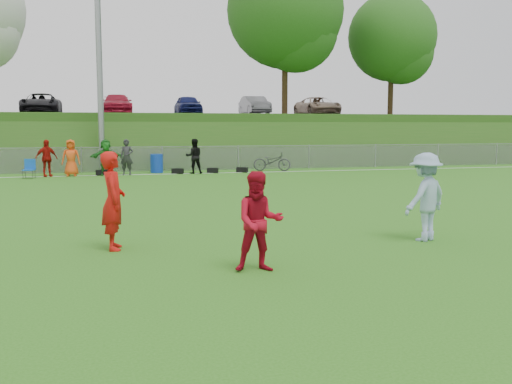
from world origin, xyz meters
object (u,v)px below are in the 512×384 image
object	(u,v)px
player_red_left	(113,201)
player_red_center	(259,222)
recycling_bin	(157,163)
bicycle	(272,161)
frisbee	(436,194)
player_blue	(425,197)

from	to	relation	value
player_red_left	player_red_center	world-z (taller)	player_red_left
player_red_center	recycling_bin	xyz separation A→B (m)	(0.06, 20.02, -0.34)
recycling_bin	bicycle	xyz separation A→B (m)	(5.86, -0.39, 0.04)
player_red_center	bicycle	distance (m)	20.50
player_red_center	bicycle	xyz separation A→B (m)	(5.91, 19.63, -0.30)
player_red_center	bicycle	size ratio (longest dim) A/B	0.83
frisbee	recycling_bin	xyz separation A→B (m)	(-4.36, 17.99, -0.42)
player_blue	bicycle	xyz separation A→B (m)	(2.05, 18.09, -0.38)
player_red_center	player_blue	bearing A→B (deg)	29.17
player_red_left	frisbee	distance (m)	6.63
recycling_bin	player_red_left	bearing A→B (deg)	-97.27
player_red_center	player_blue	size ratio (longest dim) A/B	0.90
player_blue	recycling_bin	distance (m)	18.87
recycling_bin	player_red_center	bearing A→B (deg)	-90.16
player_blue	recycling_bin	world-z (taller)	player_blue
player_blue	frisbee	bearing A→B (deg)	-164.35
frisbee	recycling_bin	world-z (taller)	recycling_bin
player_blue	player_red_center	bearing A→B (deg)	-4.03
player_red_center	player_blue	distance (m)	4.16
player_red_left	player_red_center	distance (m)	3.16
player_red_center	recycling_bin	distance (m)	20.02
player_red_left	bicycle	xyz separation A→B (m)	(8.12, 17.38, -0.42)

